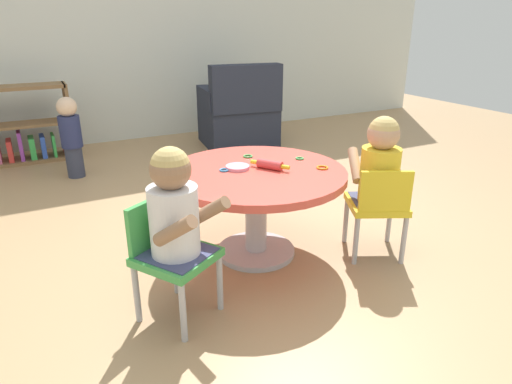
{
  "coord_description": "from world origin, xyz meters",
  "views": [
    {
      "loc": [
        -1.05,
        -2.02,
        1.27
      ],
      "look_at": [
        0.0,
        0.0,
        0.38
      ],
      "focal_mm": 31.55,
      "sensor_mm": 36.0,
      "label": 1
    }
  ],
  "objects_px": {
    "bookshelf_low": "(17,132)",
    "craft_scissors": "(179,176)",
    "child_chair_left": "(171,253)",
    "craft_table": "(256,189)",
    "child_chair_right": "(378,205)",
    "armchair_dark": "(239,116)",
    "toddler_standing": "(71,135)",
    "seated_child_left": "(174,207)",
    "seated_child_right": "(380,164)",
    "rolling_pin": "(270,165)"
  },
  "relations": [
    {
      "from": "craft_table",
      "to": "seated_child_right",
      "type": "relative_size",
      "value": 1.91
    },
    {
      "from": "bookshelf_low",
      "to": "rolling_pin",
      "type": "height_order",
      "value": "bookshelf_low"
    },
    {
      "from": "toddler_standing",
      "to": "craft_scissors",
      "type": "xyz_separation_m",
      "value": [
        0.34,
        -1.79,
        0.14
      ]
    },
    {
      "from": "craft_table",
      "to": "toddler_standing",
      "type": "distance_m",
      "value": 2.03
    },
    {
      "from": "child_chair_right",
      "to": "armchair_dark",
      "type": "bearing_deg",
      "value": 82.34
    },
    {
      "from": "child_chair_right",
      "to": "craft_table",
      "type": "bearing_deg",
      "value": 150.89
    },
    {
      "from": "craft_table",
      "to": "toddler_standing",
      "type": "bearing_deg",
      "value": 111.42
    },
    {
      "from": "craft_table",
      "to": "rolling_pin",
      "type": "distance_m",
      "value": 0.15
    },
    {
      "from": "child_chair_left",
      "to": "child_chair_right",
      "type": "relative_size",
      "value": 1.0
    },
    {
      "from": "child_chair_right",
      "to": "toddler_standing",
      "type": "bearing_deg",
      "value": 120.91
    },
    {
      "from": "craft_table",
      "to": "child_chair_right",
      "type": "distance_m",
      "value": 0.67
    },
    {
      "from": "seated_child_left",
      "to": "bookshelf_low",
      "type": "xyz_separation_m",
      "value": [
        -0.57,
        2.9,
        -0.24
      ]
    },
    {
      "from": "seated_child_left",
      "to": "armchair_dark",
      "type": "relative_size",
      "value": 0.6
    },
    {
      "from": "armchair_dark",
      "to": "toddler_standing",
      "type": "relative_size",
      "value": 1.26
    },
    {
      "from": "armchair_dark",
      "to": "seated_child_left",
      "type": "bearing_deg",
      "value": -120.63
    },
    {
      "from": "child_chair_left",
      "to": "craft_scissors",
      "type": "distance_m",
      "value": 0.5
    },
    {
      "from": "armchair_dark",
      "to": "rolling_pin",
      "type": "bearing_deg",
      "value": -111.23
    },
    {
      "from": "craft_table",
      "to": "seated_child_left",
      "type": "relative_size",
      "value": 1.91
    },
    {
      "from": "toddler_standing",
      "to": "rolling_pin",
      "type": "bearing_deg",
      "value": -66.82
    },
    {
      "from": "seated_child_left",
      "to": "child_chair_right",
      "type": "distance_m",
      "value": 1.17
    },
    {
      "from": "seated_child_right",
      "to": "child_chair_right",
      "type": "bearing_deg",
      "value": -116.13
    },
    {
      "from": "child_chair_left",
      "to": "armchair_dark",
      "type": "height_order",
      "value": "armchair_dark"
    },
    {
      "from": "child_chair_left",
      "to": "seated_child_left",
      "type": "distance_m",
      "value": 0.23
    },
    {
      "from": "bookshelf_low",
      "to": "craft_scissors",
      "type": "bearing_deg",
      "value": -73.2
    },
    {
      "from": "armchair_dark",
      "to": "rolling_pin",
      "type": "relative_size",
      "value": 4.18
    },
    {
      "from": "toddler_standing",
      "to": "child_chair_left",
      "type": "bearing_deg",
      "value": -86.01
    },
    {
      "from": "seated_child_left",
      "to": "rolling_pin",
      "type": "height_order",
      "value": "seated_child_left"
    },
    {
      "from": "child_chair_left",
      "to": "seated_child_left",
      "type": "height_order",
      "value": "seated_child_left"
    },
    {
      "from": "bookshelf_low",
      "to": "craft_scissors",
      "type": "height_order",
      "value": "bookshelf_low"
    },
    {
      "from": "craft_table",
      "to": "child_chair_left",
      "type": "height_order",
      "value": "child_chair_left"
    },
    {
      "from": "rolling_pin",
      "to": "toddler_standing",
      "type": "bearing_deg",
      "value": 113.18
    },
    {
      "from": "child_chair_left",
      "to": "rolling_pin",
      "type": "bearing_deg",
      "value": 24.64
    },
    {
      "from": "seated_child_right",
      "to": "rolling_pin",
      "type": "bearing_deg",
      "value": 152.66
    },
    {
      "from": "seated_child_right",
      "to": "armchair_dark",
      "type": "bearing_deg",
      "value": 82.63
    },
    {
      "from": "seated_child_left",
      "to": "craft_table",
      "type": "bearing_deg",
      "value": 32.08
    },
    {
      "from": "seated_child_left",
      "to": "craft_scissors",
      "type": "height_order",
      "value": "seated_child_left"
    },
    {
      "from": "seated_child_left",
      "to": "toddler_standing",
      "type": "xyz_separation_m",
      "value": [
        -0.17,
        2.24,
        -0.17
      ]
    },
    {
      "from": "child_chair_left",
      "to": "rolling_pin",
      "type": "distance_m",
      "value": 0.76
    },
    {
      "from": "rolling_pin",
      "to": "craft_scissors",
      "type": "xyz_separation_m",
      "value": [
        -0.47,
        0.11,
        -0.02
      ]
    },
    {
      "from": "seated_child_left",
      "to": "child_chair_right",
      "type": "relative_size",
      "value": 0.95
    },
    {
      "from": "armchair_dark",
      "to": "rolling_pin",
      "type": "distance_m",
      "value": 2.33
    },
    {
      "from": "child_chair_right",
      "to": "armchair_dark",
      "type": "distance_m",
      "value": 2.49
    },
    {
      "from": "rolling_pin",
      "to": "bookshelf_low",
      "type": "bearing_deg",
      "value": 115.26
    },
    {
      "from": "craft_table",
      "to": "bookshelf_low",
      "type": "bearing_deg",
      "value": 114.02
    },
    {
      "from": "seated_child_right",
      "to": "toddler_standing",
      "type": "height_order",
      "value": "seated_child_right"
    },
    {
      "from": "craft_table",
      "to": "armchair_dark",
      "type": "height_order",
      "value": "armchair_dark"
    },
    {
      "from": "craft_table",
      "to": "rolling_pin",
      "type": "bearing_deg",
      "value": -12.79
    },
    {
      "from": "child_chair_left",
      "to": "toddler_standing",
      "type": "height_order",
      "value": "toddler_standing"
    },
    {
      "from": "toddler_standing",
      "to": "armchair_dark",
      "type": "bearing_deg",
      "value": 8.99
    },
    {
      "from": "seated_child_left",
      "to": "toddler_standing",
      "type": "distance_m",
      "value": 2.25
    }
  ]
}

